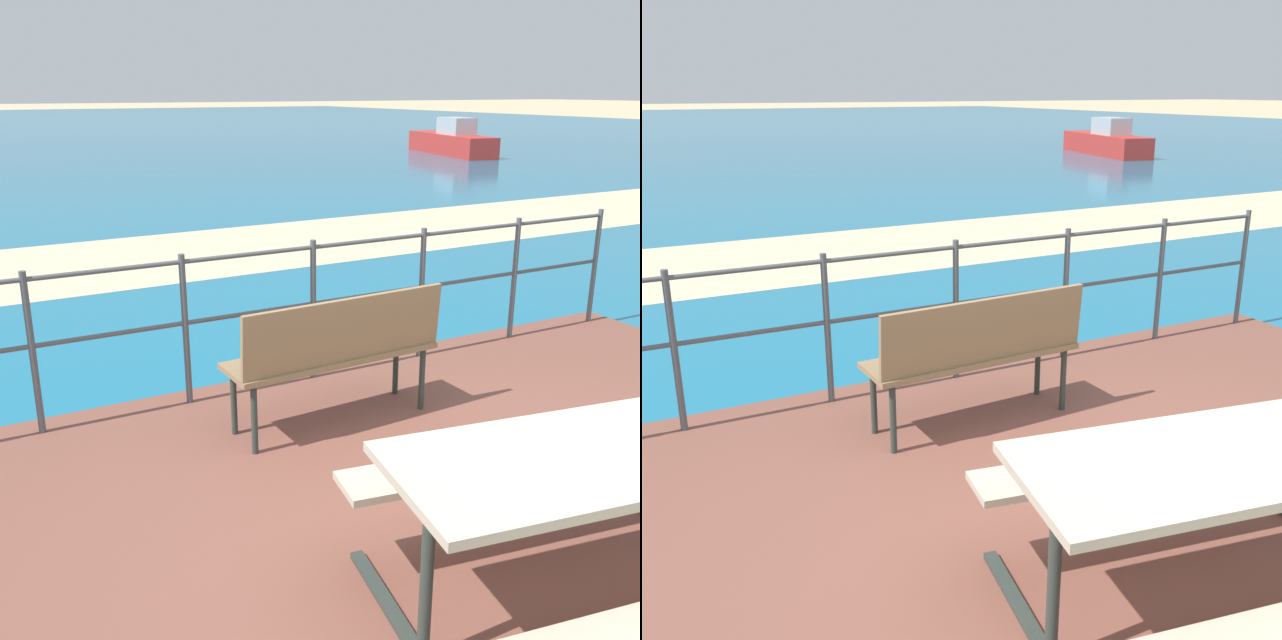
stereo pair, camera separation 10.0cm
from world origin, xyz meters
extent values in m
plane|color=tan|center=(0.00, 0.00, 0.00)|extent=(240.00, 240.00, 0.00)
cube|color=brown|center=(0.00, 0.00, 0.03)|extent=(6.40, 5.20, 0.06)
cube|color=beige|center=(0.00, 7.23, 0.01)|extent=(54.03, 3.68, 0.01)
cube|color=#BCAD93|center=(-0.19, -0.49, 0.84)|extent=(1.91, 0.99, 0.04)
cube|color=#BCAD93|center=(-0.10, 0.06, 0.52)|extent=(1.84, 0.56, 0.04)
cylinder|color=#2D3833|center=(-0.97, -0.36, 0.45)|extent=(0.06, 0.06, 0.78)
cube|color=#8C704C|center=(-0.25, 1.66, 0.52)|extent=(1.43, 0.46, 0.04)
cube|color=#8C704C|center=(-0.24, 1.48, 0.75)|extent=(1.42, 0.12, 0.41)
cylinder|color=#2D3833|center=(0.37, 1.83, 0.29)|extent=(0.04, 0.04, 0.46)
cylinder|color=#2D3833|center=(0.39, 1.53, 0.29)|extent=(0.04, 0.04, 0.46)
cylinder|color=#2D3833|center=(-0.88, 1.78, 0.29)|extent=(0.04, 0.04, 0.46)
cylinder|color=#2D3833|center=(-0.87, 1.48, 0.29)|extent=(0.04, 0.04, 0.46)
cylinder|color=#4C5156|center=(-1.97, 2.39, 0.59)|extent=(0.04, 0.04, 1.06)
cylinder|color=#4C5156|center=(-0.98, 2.39, 0.59)|extent=(0.04, 0.04, 1.06)
cylinder|color=#4C5156|center=(0.00, 2.39, 0.59)|extent=(0.04, 0.04, 1.06)
cylinder|color=#4C5156|center=(0.98, 2.39, 0.59)|extent=(0.04, 0.04, 1.06)
cylinder|color=#4C5156|center=(1.97, 2.39, 0.59)|extent=(0.04, 0.04, 1.06)
cylinder|color=#4C5156|center=(2.95, 2.39, 0.59)|extent=(0.04, 0.04, 1.06)
cylinder|color=#4C5156|center=(0.00, 2.39, 1.07)|extent=(5.90, 0.03, 0.03)
cylinder|color=#4C5156|center=(0.00, 2.39, 0.64)|extent=(5.90, 0.03, 0.03)
cube|color=red|center=(13.62, 18.15, 0.35)|extent=(2.02, 4.93, 0.68)
cube|color=#A5A8AD|center=(13.55, 17.80, 0.97)|extent=(1.07, 1.63, 0.56)
cone|color=red|center=(14.17, 20.75, 0.35)|extent=(0.70, 0.61, 0.61)
camera|label=1|loc=(-2.37, -2.13, 2.16)|focal=40.35mm
camera|label=2|loc=(-2.28, -2.18, 2.16)|focal=40.35mm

